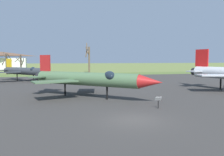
{
  "coord_description": "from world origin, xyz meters",
  "views": [
    {
      "loc": [
        -5.65,
        -14.58,
        4.32
      ],
      "look_at": [
        2.64,
        15.48,
        1.81
      ],
      "focal_mm": 35.6,
      "sensor_mm": 36.0,
      "label": 1
    }
  ],
  "objects_px": {
    "jet_fighter_front_left": "(26,71)",
    "info_placard_front_left": "(50,81)",
    "info_placard_rear_left": "(158,101)",
    "visitor_building": "(2,61)",
    "jet_fighter_rear_left": "(89,79)"
  },
  "relations": [
    {
      "from": "jet_fighter_rear_left",
      "to": "visitor_building",
      "type": "height_order",
      "value": "visitor_building"
    },
    {
      "from": "jet_fighter_rear_left",
      "to": "info_placard_rear_left",
      "type": "distance_m",
      "value": 8.86
    },
    {
      "from": "visitor_building",
      "to": "info_placard_rear_left",
      "type": "bearing_deg",
      "value": -71.58
    },
    {
      "from": "info_placard_front_left",
      "to": "info_placard_rear_left",
      "type": "distance_m",
      "value": 24.82
    },
    {
      "from": "info_placard_front_left",
      "to": "info_placard_rear_left",
      "type": "bearing_deg",
      "value": -68.17
    },
    {
      "from": "jet_fighter_front_left",
      "to": "info_placard_front_left",
      "type": "bearing_deg",
      "value": -55.91
    },
    {
      "from": "info_placard_front_left",
      "to": "visitor_building",
      "type": "relative_size",
      "value": 0.04
    },
    {
      "from": "jet_fighter_front_left",
      "to": "info_placard_front_left",
      "type": "height_order",
      "value": "jet_fighter_front_left"
    },
    {
      "from": "jet_fighter_rear_left",
      "to": "visitor_building",
      "type": "distance_m",
      "value": 86.5
    },
    {
      "from": "jet_fighter_front_left",
      "to": "jet_fighter_rear_left",
      "type": "bearing_deg",
      "value": -68.48
    },
    {
      "from": "jet_fighter_rear_left",
      "to": "info_placard_rear_left",
      "type": "bearing_deg",
      "value": -55.33
    },
    {
      "from": "jet_fighter_front_left",
      "to": "visitor_building",
      "type": "xyz_separation_m",
      "value": [
        -15.97,
        59.88,
        1.75
      ]
    },
    {
      "from": "info_placard_front_left",
      "to": "jet_fighter_rear_left",
      "type": "distance_m",
      "value": 16.51
    },
    {
      "from": "info_placard_rear_left",
      "to": "info_placard_front_left",
      "type": "bearing_deg",
      "value": 111.83
    },
    {
      "from": "jet_fighter_front_left",
      "to": "info_placard_rear_left",
      "type": "distance_m",
      "value": 33.22
    }
  ]
}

